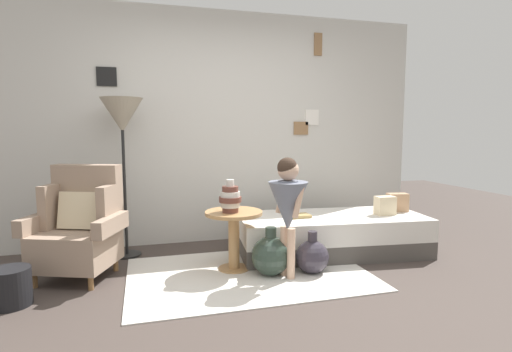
% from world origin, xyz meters
% --- Properties ---
extents(ground_plane, '(12.00, 12.00, 0.00)m').
position_xyz_m(ground_plane, '(0.00, 0.00, 0.00)').
color(ground_plane, '#423833').
extents(gallery_wall, '(4.80, 0.12, 2.60)m').
position_xyz_m(gallery_wall, '(0.00, 1.95, 1.30)').
color(gallery_wall, beige).
rests_on(gallery_wall, ground).
extents(rug, '(2.09, 1.40, 0.01)m').
position_xyz_m(rug, '(0.01, 0.71, 0.01)').
color(rug, silver).
rests_on(rug, ground).
extents(armchair, '(0.88, 0.78, 0.97)m').
position_xyz_m(armchair, '(-1.41, 1.07, 0.44)').
color(armchair, olive).
rests_on(armchair, ground).
extents(daybed, '(1.97, 0.99, 0.40)m').
position_xyz_m(daybed, '(1.00, 1.07, 0.20)').
color(daybed, '#4C4742').
rests_on(daybed, ground).
extents(pillow_head, '(0.23, 0.16, 0.20)m').
position_xyz_m(pillow_head, '(1.77, 1.07, 0.50)').
color(pillow_head, tan).
rests_on(pillow_head, daybed).
extents(pillow_mid, '(0.20, 0.12, 0.19)m').
position_xyz_m(pillow_mid, '(1.54, 0.96, 0.50)').
color(pillow_mid, beige).
rests_on(pillow_mid, daybed).
extents(side_table, '(0.52, 0.52, 0.55)m').
position_xyz_m(side_table, '(-0.09, 0.86, 0.39)').
color(side_table, tan).
rests_on(side_table, ground).
extents(vase_striped, '(0.20, 0.20, 0.29)m').
position_xyz_m(vase_striped, '(-0.12, 0.82, 0.67)').
color(vase_striped, brown).
rests_on(vase_striped, side_table).
extents(floor_lamp, '(0.41, 0.41, 1.59)m').
position_xyz_m(floor_lamp, '(-1.05, 1.56, 1.37)').
color(floor_lamp, black).
rests_on(floor_lamp, ground).
extents(person_child, '(0.34, 0.34, 1.05)m').
position_xyz_m(person_child, '(0.32, 0.54, 0.66)').
color(person_child, '#D8AD8E').
rests_on(person_child, ground).
extents(book_on_daybed, '(0.22, 0.17, 0.03)m').
position_xyz_m(book_on_daybed, '(0.64, 1.08, 0.42)').
color(book_on_daybed, tan).
rests_on(book_on_daybed, daybed).
extents(demijohn_near, '(0.35, 0.35, 0.43)m').
position_xyz_m(demijohn_near, '(0.20, 0.64, 0.18)').
color(demijohn_near, '#2D3D33').
rests_on(demijohn_near, ground).
extents(demijohn_far, '(0.30, 0.30, 0.38)m').
position_xyz_m(demijohn_far, '(0.57, 0.58, 0.15)').
color(demijohn_far, '#332D38').
rests_on(demijohn_far, ground).
extents(magazine_basket, '(0.28, 0.28, 0.28)m').
position_xyz_m(magazine_basket, '(-1.82, 0.56, 0.14)').
color(magazine_basket, black).
rests_on(magazine_basket, ground).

